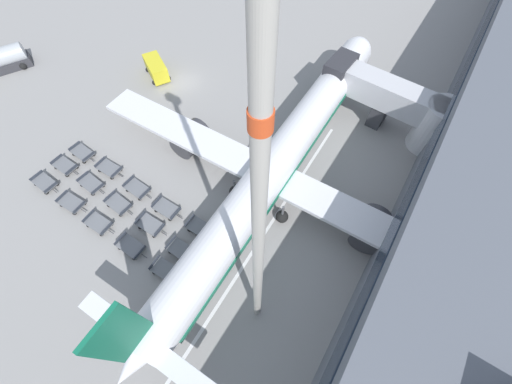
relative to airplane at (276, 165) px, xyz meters
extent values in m
plane|color=gray|center=(-18.34, 7.28, -3.23)|extent=(500.00, 500.00, 0.00)
cube|color=#232D3D|center=(11.61, 7.28, 2.58)|extent=(0.12, 97.47, 3.38)
cylinder|color=silver|center=(11.66, 13.79, -0.35)|extent=(4.06, 4.06, 5.75)
cube|color=silver|center=(5.69, 14.14, 1.08)|extent=(12.11, 3.41, 2.87)
cube|color=#2D2D33|center=(-0.29, 14.50, 1.08)|extent=(2.64, 4.20, 3.44)
cube|color=#38383D|center=(5.69, 14.14, -1.79)|extent=(1.74, 2.53, 2.88)
cylinder|color=white|center=(-0.01, 0.64, 0.26)|extent=(4.45, 39.67, 3.66)
sphere|color=white|center=(-0.41, 20.44, 0.26)|extent=(3.48, 3.48, 3.48)
cone|color=white|center=(0.38, -19.16, 0.26)|extent=(3.56, 4.46, 3.48)
cube|color=#146B4C|center=(0.37, -18.48, 5.22)|extent=(0.33, 2.75, 6.27)
cube|color=white|center=(0.37, -18.48, 0.80)|extent=(11.47, 1.59, 0.24)
cube|color=white|center=(0.02, -0.95, -0.57)|extent=(40.92, 4.23, 0.44)
cylinder|color=#333338|center=(10.42, -0.34, -1.81)|extent=(2.81, 3.89, 2.74)
cylinder|color=#333338|center=(-10.40, -0.75, -1.81)|extent=(2.81, 3.89, 2.74)
cube|color=#146B4C|center=(-0.01, 0.64, -0.38)|extent=(4.44, 35.71, 0.66)
cylinder|color=#56565B|center=(-0.26, 12.91, -1.63)|extent=(0.24, 0.24, 1.95)
sphere|color=black|center=(-0.26, 12.91, -2.60)|extent=(1.25, 1.25, 1.25)
cylinder|color=#56565B|center=(2.80, -3.27, -1.63)|extent=(0.24, 0.24, 1.95)
sphere|color=black|center=(2.80, -3.27, -2.60)|extent=(1.25, 1.25, 1.25)
cylinder|color=#56565B|center=(-2.66, -3.38, -1.63)|extent=(0.24, 0.24, 1.95)
sphere|color=black|center=(-2.66, -3.38, -2.60)|extent=(1.25, 1.25, 1.25)
cube|color=#333338|center=(-40.29, -3.31, -2.68)|extent=(4.97, 6.35, 1.11)
cylinder|color=#ADB2B7|center=(-40.29, -3.31, -1.56)|extent=(4.61, 5.97, 2.34)
sphere|color=black|center=(-40.60, -1.23, -2.78)|extent=(0.90, 0.90, 0.90)
sphere|color=black|center=(-38.41, -2.36, -2.78)|extent=(0.90, 0.90, 0.90)
cube|color=yellow|center=(-22.02, 6.44, -2.01)|extent=(4.88, 3.99, 1.90)
cube|color=#1E232D|center=(-20.12, 5.34, -1.68)|extent=(0.93, 1.54, 0.66)
sphere|color=black|center=(-21.24, 4.88, -2.93)|extent=(0.60, 0.60, 0.60)
sphere|color=black|center=(-20.28, 6.55, -2.93)|extent=(0.60, 0.60, 0.60)
sphere|color=black|center=(-23.76, 6.32, -2.93)|extent=(0.60, 0.60, 0.60)
sphere|color=black|center=(-22.79, 8.00, -2.93)|extent=(0.60, 0.60, 0.60)
cube|color=slate|center=(-20.08, -13.14, -2.68)|extent=(2.66, 1.65, 0.10)
cube|color=#2D333D|center=(-18.83, -13.21, -2.47)|extent=(0.16, 1.52, 0.32)
cube|color=#2D333D|center=(-21.33, -13.07, -2.47)|extent=(0.16, 1.52, 0.32)
cube|color=#333338|center=(-18.44, -13.23, -2.80)|extent=(0.70, 0.10, 0.06)
sphere|color=black|center=(-19.21, -13.83, -3.05)|extent=(0.36, 0.36, 0.36)
sphere|color=black|center=(-19.14, -12.54, -3.05)|extent=(0.36, 0.36, 0.36)
sphere|color=black|center=(-21.01, -13.73, -3.05)|extent=(0.36, 0.36, 0.36)
sphere|color=black|center=(-20.94, -12.44, -3.05)|extent=(0.36, 0.36, 0.36)
cube|color=slate|center=(-15.80, -13.26, -2.68)|extent=(2.63, 1.60, 0.10)
cube|color=#2D333D|center=(-14.55, -13.22, -2.47)|extent=(0.13, 1.51, 0.32)
cube|color=#2D333D|center=(-17.05, -13.30, -2.47)|extent=(0.13, 1.51, 0.32)
cube|color=#333338|center=(-14.16, -13.21, -2.80)|extent=(0.70, 0.08, 0.06)
sphere|color=black|center=(-14.88, -13.88, -3.05)|extent=(0.36, 0.36, 0.36)
sphere|color=black|center=(-14.92, -12.59, -3.05)|extent=(0.36, 0.36, 0.36)
sphere|color=black|center=(-16.68, -13.94, -3.05)|extent=(0.36, 0.36, 0.36)
sphere|color=black|center=(-16.72, -12.65, -3.05)|extent=(0.36, 0.36, 0.36)
cube|color=slate|center=(-11.79, -13.39, -2.68)|extent=(2.60, 1.55, 0.10)
cube|color=#2D333D|center=(-10.54, -13.38, -2.47)|extent=(0.10, 1.51, 0.32)
cube|color=#2D333D|center=(-13.04, -13.41, -2.47)|extent=(0.10, 1.51, 0.32)
cube|color=#333338|center=(-10.15, -13.37, -2.80)|extent=(0.70, 0.07, 0.06)
sphere|color=black|center=(-10.88, -14.03, -3.05)|extent=(0.36, 0.36, 0.36)
sphere|color=black|center=(-10.90, -12.74, -3.05)|extent=(0.36, 0.36, 0.36)
sphere|color=black|center=(-12.69, -14.05, -3.05)|extent=(0.36, 0.36, 0.36)
sphere|color=black|center=(-12.70, -12.76, -3.05)|extent=(0.36, 0.36, 0.36)
cube|color=slate|center=(-7.48, -13.42, -2.68)|extent=(2.60, 1.54, 0.10)
cube|color=#2D333D|center=(-6.23, -13.44, -2.47)|extent=(0.10, 1.51, 0.32)
cube|color=#2D333D|center=(-8.73, -13.41, -2.47)|extent=(0.10, 1.51, 0.32)
cube|color=#333338|center=(-5.84, -13.44, -2.80)|extent=(0.70, 0.07, 0.06)
sphere|color=black|center=(-6.58, -14.08, -3.05)|extent=(0.36, 0.36, 0.36)
sphere|color=black|center=(-6.57, -12.79, -3.05)|extent=(0.36, 0.36, 0.36)
sphere|color=black|center=(-8.39, -14.06, -3.05)|extent=(0.36, 0.36, 0.36)
sphere|color=black|center=(-8.37, -12.77, -3.05)|extent=(0.36, 0.36, 0.36)
cube|color=slate|center=(-3.24, -13.38, -2.68)|extent=(2.63, 1.60, 0.10)
cube|color=#2D333D|center=(-1.99, -13.34, -2.47)|extent=(0.13, 1.51, 0.32)
cube|color=#2D333D|center=(-4.49, -13.43, -2.47)|extent=(0.13, 1.51, 0.32)
cube|color=#333338|center=(-1.60, -13.33, -2.80)|extent=(0.70, 0.08, 0.06)
sphere|color=black|center=(-2.32, -14.00, -3.05)|extent=(0.36, 0.36, 0.36)
sphere|color=black|center=(-2.36, -12.71, -3.05)|extent=(0.36, 0.36, 0.36)
sphere|color=black|center=(-4.12, -14.06, -3.05)|extent=(0.36, 0.36, 0.36)
sphere|color=black|center=(-4.17, -12.77, -3.05)|extent=(0.36, 0.36, 0.36)
cube|color=slate|center=(-20.06, -10.53, -2.68)|extent=(2.62, 1.58, 0.10)
cube|color=#2D333D|center=(-18.81, -10.56, -2.47)|extent=(0.12, 1.51, 0.32)
cube|color=#2D333D|center=(-21.31, -10.50, -2.47)|extent=(0.12, 1.51, 0.32)
cube|color=#333338|center=(-18.42, -10.57, -2.80)|extent=(0.70, 0.08, 0.06)
sphere|color=black|center=(-19.17, -11.20, -3.05)|extent=(0.36, 0.36, 0.36)
sphere|color=black|center=(-19.14, -9.91, -3.05)|extent=(0.36, 0.36, 0.36)
sphere|color=black|center=(-20.98, -11.15, -3.05)|extent=(0.36, 0.36, 0.36)
sphere|color=black|center=(-20.95, -9.87, -3.05)|extent=(0.36, 0.36, 0.36)
cube|color=slate|center=(-15.90, -10.61, -2.68)|extent=(2.70, 1.72, 0.10)
cube|color=#2D333D|center=(-14.65, -10.72, -2.47)|extent=(0.21, 1.51, 0.32)
cube|color=#2D333D|center=(-17.14, -10.51, -2.47)|extent=(0.21, 1.51, 0.32)
cube|color=#333338|center=(-14.26, -10.75, -2.80)|extent=(0.70, 0.12, 0.06)
sphere|color=black|center=(-15.05, -11.33, -3.05)|extent=(0.36, 0.36, 0.36)
sphere|color=black|center=(-14.94, -10.05, -3.05)|extent=(0.36, 0.36, 0.36)
sphere|color=black|center=(-16.85, -11.18, -3.05)|extent=(0.36, 0.36, 0.36)
sphere|color=black|center=(-16.74, -9.90, -3.05)|extent=(0.36, 0.36, 0.36)
cube|color=slate|center=(-11.71, -10.82, -2.68)|extent=(2.69, 1.71, 0.10)
cube|color=#2D333D|center=(-10.46, -10.91, -2.47)|extent=(0.20, 1.51, 0.32)
cube|color=#2D333D|center=(-12.95, -10.72, -2.47)|extent=(0.20, 1.51, 0.32)
cube|color=#333338|center=(-10.07, -10.94, -2.80)|extent=(0.70, 0.11, 0.06)
sphere|color=black|center=(-10.86, -11.53, -3.05)|extent=(0.36, 0.36, 0.36)
sphere|color=black|center=(-10.76, -10.25, -3.05)|extent=(0.36, 0.36, 0.36)
sphere|color=black|center=(-12.66, -11.39, -3.05)|extent=(0.36, 0.36, 0.36)
sphere|color=black|center=(-12.56, -10.11, -3.05)|extent=(0.36, 0.36, 0.36)
cube|color=slate|center=(-7.45, -10.81, -2.68)|extent=(2.60, 1.55, 0.10)
cube|color=#2D333D|center=(-6.20, -10.79, -2.47)|extent=(0.10, 1.51, 0.32)
cube|color=#2D333D|center=(-8.70, -10.83, -2.47)|extent=(0.10, 1.51, 0.32)
cube|color=#333338|center=(-5.81, -10.78, -2.80)|extent=(0.70, 0.07, 0.06)
sphere|color=black|center=(-6.54, -11.44, -3.05)|extent=(0.36, 0.36, 0.36)
sphere|color=black|center=(-6.56, -10.15, -3.05)|extent=(0.36, 0.36, 0.36)
sphere|color=black|center=(-8.35, -11.47, -3.05)|extent=(0.36, 0.36, 0.36)
sphere|color=black|center=(-8.37, -10.18, -3.05)|extent=(0.36, 0.36, 0.36)
cube|color=slate|center=(-3.28, -11.19, -2.68)|extent=(2.62, 1.58, 0.10)
cube|color=#2D333D|center=(-2.03, -11.22, -2.47)|extent=(0.12, 1.51, 0.32)
cube|color=#2D333D|center=(-4.53, -11.15, -2.47)|extent=(0.12, 1.51, 0.32)
cube|color=#333338|center=(-1.64, -11.23, -2.80)|extent=(0.70, 0.08, 0.06)
sphere|color=black|center=(-2.39, -11.86, -3.05)|extent=(0.36, 0.36, 0.36)
sphere|color=black|center=(-2.35, -10.57, -3.05)|extent=(0.36, 0.36, 0.36)
sphere|color=black|center=(-4.20, -11.81, -3.05)|extent=(0.36, 0.36, 0.36)
sphere|color=black|center=(-4.16, -10.52, -3.05)|extent=(0.36, 0.36, 0.36)
cube|color=slate|center=(-19.87, -8.29, -2.68)|extent=(2.68, 1.70, 0.10)
cube|color=#2D333D|center=(-18.63, -8.38, -2.47)|extent=(0.19, 1.51, 0.32)
cube|color=#2D333D|center=(-21.12, -8.20, -2.47)|extent=(0.19, 1.51, 0.32)
cube|color=#333338|center=(-18.24, -8.40, -2.80)|extent=(0.70, 0.11, 0.06)
sphere|color=black|center=(-19.02, -8.99, -3.05)|extent=(0.36, 0.36, 0.36)
sphere|color=black|center=(-18.93, -7.71, -3.05)|extent=(0.36, 0.36, 0.36)
sphere|color=black|center=(-20.82, -8.86, -3.05)|extent=(0.36, 0.36, 0.36)
sphere|color=black|center=(-20.73, -7.58, -3.05)|extent=(0.36, 0.36, 0.36)
cube|color=slate|center=(-15.78, -8.21, -2.68)|extent=(2.59, 1.53, 0.10)
cube|color=#2D333D|center=(-14.53, -8.20, -2.47)|extent=(0.09, 1.51, 0.32)
cube|color=#2D333D|center=(-17.04, -8.22, -2.47)|extent=(0.09, 1.51, 0.32)
cube|color=#333338|center=(-14.14, -8.20, -2.80)|extent=(0.70, 0.06, 0.06)
sphere|color=black|center=(-14.88, -8.85, -3.05)|extent=(0.36, 0.36, 0.36)
sphere|color=black|center=(-14.89, -7.56, -3.05)|extent=(0.36, 0.36, 0.36)
sphere|color=black|center=(-16.68, -8.86, -3.05)|extent=(0.36, 0.36, 0.36)
sphere|color=black|center=(-16.69, -7.58, -3.05)|extent=(0.36, 0.36, 0.36)
cube|color=slate|center=(-11.43, -8.46, -2.68)|extent=(2.65, 1.64, 0.10)
cube|color=#2D333D|center=(-10.18, -8.52, -2.47)|extent=(0.16, 1.52, 0.32)
cube|color=#2D333D|center=(-12.68, -8.40, -2.47)|extent=(0.16, 1.52, 0.32)
cube|color=#333338|center=(-9.79, -8.54, -2.80)|extent=(0.70, 0.09, 0.06)
sphere|color=black|center=(-10.56, -9.15, -3.05)|extent=(0.36, 0.36, 0.36)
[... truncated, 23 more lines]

